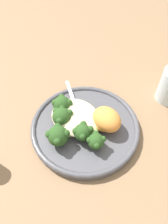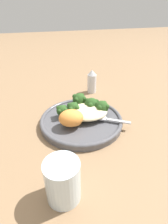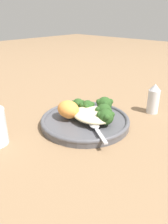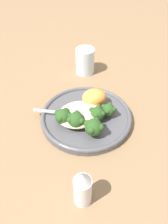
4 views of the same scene
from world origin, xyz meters
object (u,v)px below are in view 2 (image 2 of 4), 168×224
(salt_shaker, at_px, (92,81))
(broccoli_stalk_1, at_px, (91,105))
(broccoli_stalk_3, at_px, (74,109))
(sweet_potato_chunk_1, at_px, (73,120))
(sweet_potato_chunk_0, at_px, (71,118))
(plate, at_px, (81,120))
(broccoli_stalk_2, at_px, (79,101))
(quinoa_mound, at_px, (88,111))
(spoon, at_px, (105,118))
(broccoli_stalk_4, at_px, (66,112))
(water_glass, at_px, (63,181))
(broccoli_stalk_0, at_px, (98,109))

(salt_shaker, bearing_deg, broccoli_stalk_1, 70.63)
(broccoli_stalk_3, relative_size, sweet_potato_chunk_1, 1.51)
(sweet_potato_chunk_0, height_order, salt_shaker, salt_shaker)
(plate, relative_size, salt_shaker, 2.65)
(broccoli_stalk_1, distance_m, broccoli_stalk_2, 0.04)
(broccoli_stalk_3, xyz_separation_m, sweet_potato_chunk_0, (0.02, 0.05, 0.01))
(quinoa_mound, height_order, broccoli_stalk_3, broccoli_stalk_3)
(plate, xyz_separation_m, spoon, (-0.06, 0.03, 0.01))
(plate, xyz_separation_m, broccoli_stalk_2, (-0.01, -0.06, 0.03))
(plate, xyz_separation_m, broccoli_stalk_4, (0.04, -0.02, 0.03))
(broccoli_stalk_3, relative_size, sweet_potato_chunk_0, 1.21)
(plate, height_order, spoon, spoon)
(broccoli_stalk_1, xyz_separation_m, broccoli_stalk_4, (0.08, 0.01, -0.01))
(plate, height_order, broccoli_stalk_1, broccoli_stalk_1)
(broccoli_stalk_2, xyz_separation_m, water_glass, (0.10, 0.28, 0.00))
(plate, height_order, quinoa_mound, quinoa_mound)
(broccoli_stalk_4, relative_size, sweet_potato_chunk_1, 1.46)
(plate, xyz_separation_m, sweet_potato_chunk_0, (0.04, 0.03, 0.03))
(broccoli_stalk_3, xyz_separation_m, salt_shaker, (-0.11, -0.18, 0.01))
(plate, height_order, sweet_potato_chunk_0, sweet_potato_chunk_0)
(sweet_potato_chunk_1, xyz_separation_m, salt_shaker, (-0.13, -0.23, 0.01))
(broccoli_stalk_0, distance_m, salt_shaker, 0.20)
(quinoa_mound, distance_m, water_glass, 0.25)
(broccoli_stalk_1, relative_size, salt_shaker, 0.95)
(spoon, bearing_deg, broccoli_stalk_1, 146.74)
(broccoli_stalk_2, bearing_deg, sweet_potato_chunk_0, 167.75)
(broccoli_stalk_4, bearing_deg, broccoli_stalk_0, -145.41)
(broccoli_stalk_3, relative_size, broccoli_stalk_4, 1.03)
(broccoli_stalk_4, distance_m, water_glass, 0.24)
(water_glass, bearing_deg, sweet_potato_chunk_0, -106.76)
(quinoa_mound, height_order, salt_shaker, salt_shaker)
(broccoli_stalk_1, bearing_deg, sweet_potato_chunk_0, 176.61)
(broccoli_stalk_2, relative_size, water_glass, 1.36)
(broccoli_stalk_0, height_order, sweet_potato_chunk_1, broccoli_stalk_0)
(broccoli_stalk_1, xyz_separation_m, salt_shaker, (-0.06, -0.17, 0.00))
(broccoli_stalk_0, height_order, broccoli_stalk_3, broccoli_stalk_0)
(broccoli_stalk_1, height_order, water_glass, water_glass)
(broccoli_stalk_1, height_order, broccoli_stalk_4, broccoli_stalk_1)
(quinoa_mound, height_order, spoon, quinoa_mound)
(salt_shaker, bearing_deg, broccoli_stalk_2, 57.62)
(broccoli_stalk_3, bearing_deg, broccoli_stalk_4, 95.17)
(broccoli_stalk_3, xyz_separation_m, sweet_potato_chunk_1, (0.02, 0.05, -0.00))
(broccoli_stalk_2, height_order, sweet_potato_chunk_1, broccoli_stalk_2)
(sweet_potato_chunk_0, distance_m, salt_shaker, 0.27)
(sweet_potato_chunk_1, height_order, spoon, sweet_potato_chunk_1)
(quinoa_mound, relative_size, spoon, 1.20)
(broccoli_stalk_0, xyz_separation_m, water_glass, (0.15, 0.22, 0.00))
(plate, relative_size, broccoli_stalk_4, 3.10)
(broccoli_stalk_2, height_order, salt_shaker, salt_shaker)
(quinoa_mound, xyz_separation_m, sweet_potato_chunk_1, (0.05, 0.03, 0.00))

